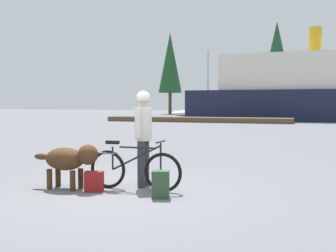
{
  "coord_description": "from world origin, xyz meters",
  "views": [
    {
      "loc": [
        3.17,
        -6.41,
        1.56
      ],
      "look_at": [
        0.23,
        2.04,
        1.06
      ],
      "focal_mm": 43.49,
      "sensor_mm": 36.0,
      "label": 1
    }
  ],
  "objects": [
    {
      "name": "handbag_pannier",
      "position": [
        -0.4,
        -0.12,
        0.18
      ],
      "size": [
        0.36,
        0.27,
        0.36
      ],
      "primitive_type": "cube",
      "rotation": [
        0.0,
        0.0,
        0.3
      ],
      "color": "maroon",
      "rests_on": "ground_plane"
    },
    {
      "name": "dog",
      "position": [
        -0.93,
        -0.07,
        0.55
      ],
      "size": [
        1.32,
        0.49,
        0.83
      ],
      "color": "#472D19",
      "rests_on": "ground_plane"
    },
    {
      "name": "pine_tree_center",
      "position": [
        -1.06,
        49.48,
        7.39
      ],
      "size": [
        4.35,
        4.35,
        12.33
      ],
      "color": "#4C331E",
      "rests_on": "ground_plane"
    },
    {
      "name": "backpack",
      "position": [
        0.88,
        -0.19,
        0.23
      ],
      "size": [
        0.32,
        0.26,
        0.45
      ],
      "primitive_type": "cube",
      "rotation": [
        0.0,
        0.0,
        0.26
      ],
      "color": "#334C33",
      "rests_on": "ground_plane"
    },
    {
      "name": "dock_pier",
      "position": [
        -5.63,
        26.09,
        0.2
      ],
      "size": [
        15.37,
        2.04,
        0.4
      ],
      "primitive_type": "cube",
      "color": "brown",
      "rests_on": "ground_plane"
    },
    {
      "name": "pine_tree_far_left",
      "position": [
        -15.43,
        47.91,
        7.2
      ],
      "size": [
        3.27,
        3.27,
        11.44
      ],
      "color": "#4C331E",
      "rests_on": "ground_plane"
    },
    {
      "name": "ground_plane",
      "position": [
        0.0,
        0.0,
        0.0
      ],
      "size": [
        160.0,
        160.0,
        0.0
      ],
      "primitive_type": "plane",
      "color": "slate"
    },
    {
      "name": "sailboat_moored",
      "position": [
        -6.99,
        35.6,
        0.48
      ],
      "size": [
        8.17,
        2.29,
        7.1
      ],
      "color": "silver",
      "rests_on": "ground_plane"
    },
    {
      "name": "person_cyclist",
      "position": [
        0.25,
        0.58,
        1.09
      ],
      "size": [
        0.32,
        0.53,
        1.79
      ],
      "color": "#333338",
      "rests_on": "ground_plane"
    },
    {
      "name": "bicycle",
      "position": [
        0.22,
        0.22,
        0.38
      ],
      "size": [
        1.78,
        0.44,
        0.9
      ],
      "color": "black",
      "rests_on": "ground_plane"
    }
  ]
}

